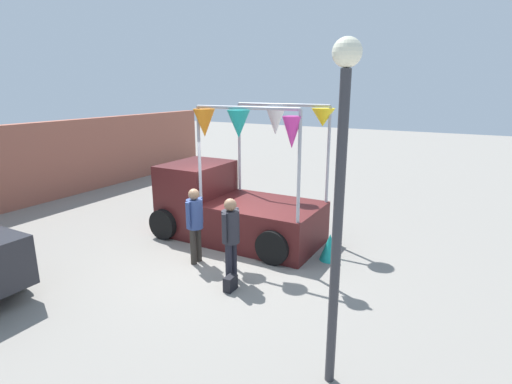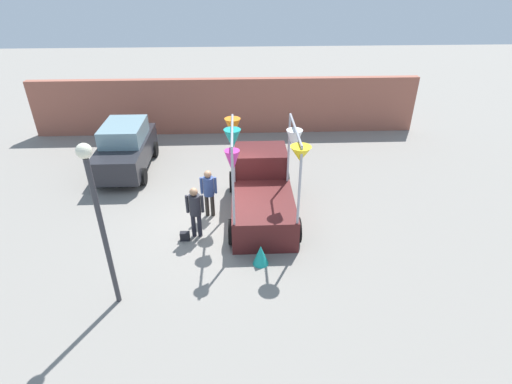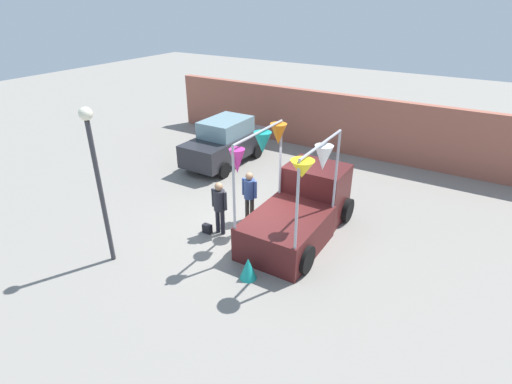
{
  "view_description": "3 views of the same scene",
  "coord_description": "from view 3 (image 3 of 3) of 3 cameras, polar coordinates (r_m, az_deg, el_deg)",
  "views": [
    {
      "loc": [
        -6.8,
        -4.63,
        3.68
      ],
      "look_at": [
        0.45,
        -0.61,
        1.5
      ],
      "focal_mm": 28.0,
      "sensor_mm": 36.0,
      "label": 1
    },
    {
      "loc": [
        0.58,
        -10.65,
        7.28
      ],
      "look_at": [
        1.03,
        -0.61,
        1.43
      ],
      "focal_mm": 28.0,
      "sensor_mm": 36.0,
      "label": 2
    },
    {
      "loc": [
        5.49,
        -8.92,
        6.5
      ],
      "look_at": [
        0.32,
        -0.45,
        1.54
      ],
      "focal_mm": 28.0,
      "sensor_mm": 36.0,
      "label": 3
    }
  ],
  "objects": [
    {
      "name": "ground_plane",
      "position": [
        12.32,
        -0.17,
        -5.29
      ],
      "size": [
        60.0,
        60.0,
        0.0
      ],
      "primitive_type": "plane",
      "color": "gray"
    },
    {
      "name": "vendor_truck",
      "position": [
        11.85,
        6.56,
        -1.93
      ],
      "size": [
        2.45,
        4.15,
        3.31
      ],
      "color": "#4C1919",
      "rests_on": "ground"
    },
    {
      "name": "parked_car",
      "position": [
        16.81,
        -4.49,
        7.17
      ],
      "size": [
        1.88,
        4.0,
        1.88
      ],
      "color": "#26262B",
      "rests_on": "ground"
    },
    {
      "name": "person_customer",
      "position": [
        11.67,
        -5.25,
        -1.64
      ],
      "size": [
        0.53,
        0.34,
        1.67
      ],
      "color": "black",
      "rests_on": "ground"
    },
    {
      "name": "person_vendor",
      "position": [
        12.32,
        -0.94,
        -0.0
      ],
      "size": [
        0.53,
        0.34,
        1.65
      ],
      "color": "#2D2823",
      "rests_on": "ground"
    },
    {
      "name": "handbag",
      "position": [
        12.16,
        -6.98,
        -5.22
      ],
      "size": [
        0.28,
        0.16,
        0.28
      ],
      "primitive_type": "cube",
      "color": "black",
      "rests_on": "ground"
    },
    {
      "name": "street_lamp",
      "position": [
        10.45,
        -21.9,
        3.31
      ],
      "size": [
        0.32,
        0.32,
        4.2
      ],
      "color": "#333338",
      "rests_on": "ground"
    },
    {
      "name": "brick_boundary_wall",
      "position": [
        18.3,
        12.82,
        9.38
      ],
      "size": [
        18.0,
        0.36,
        2.6
      ],
      "primitive_type": "cube",
      "color": "#9E5947",
      "rests_on": "ground"
    },
    {
      "name": "folded_kite_bundle_teal",
      "position": [
        10.21,
        -1.13,
        -10.85
      ],
      "size": [
        0.5,
        0.5,
        0.6
      ],
      "primitive_type": "cone",
      "rotation": [
        0.0,
        0.0,
        1.72
      ],
      "color": "teal",
      "rests_on": "ground"
    }
  ]
}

